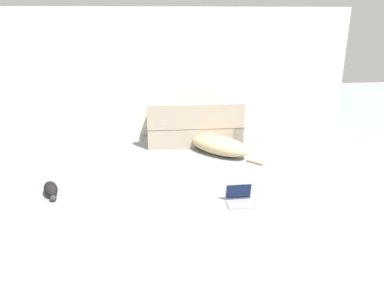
{
  "coord_description": "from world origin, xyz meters",
  "views": [
    {
      "loc": [
        -0.4,
        -2.64,
        2.39
      ],
      "look_at": [
        0.2,
        2.18,
        0.68
      ],
      "focal_mm": 35.0,
      "sensor_mm": 36.0,
      "label": 1
    }
  ],
  "objects_px": {
    "couch": "(194,129)",
    "laptop_open": "(239,197)",
    "dog": "(218,145)",
    "cat": "(51,189)"
  },
  "relations": [
    {
      "from": "couch",
      "to": "cat",
      "type": "bearing_deg",
      "value": 43.22
    },
    {
      "from": "cat",
      "to": "laptop_open",
      "type": "relative_size",
      "value": 1.5
    },
    {
      "from": "dog",
      "to": "laptop_open",
      "type": "bearing_deg",
      "value": 133.43
    },
    {
      "from": "cat",
      "to": "laptop_open",
      "type": "distance_m",
      "value": 2.59
    },
    {
      "from": "couch",
      "to": "laptop_open",
      "type": "distance_m",
      "value": 2.53
    },
    {
      "from": "dog",
      "to": "laptop_open",
      "type": "xyz_separation_m",
      "value": [
        -0.06,
        -1.84,
        -0.08
      ]
    },
    {
      "from": "couch",
      "to": "cat",
      "type": "relative_size",
      "value": 3.37
    },
    {
      "from": "dog",
      "to": "cat",
      "type": "height_order",
      "value": "dog"
    },
    {
      "from": "couch",
      "to": "laptop_open",
      "type": "relative_size",
      "value": 5.07
    },
    {
      "from": "couch",
      "to": "dog",
      "type": "height_order",
      "value": "couch"
    }
  ]
}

